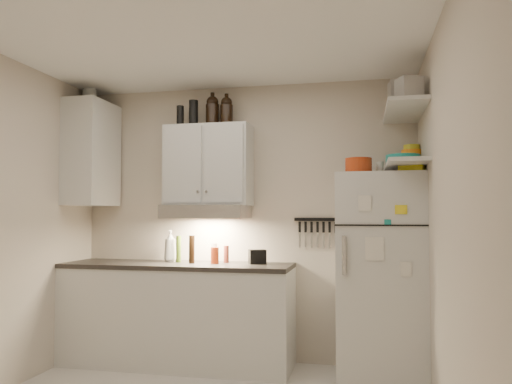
# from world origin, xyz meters

# --- Properties ---
(ceiling) EXTENTS (3.20, 3.00, 0.02)m
(ceiling) POSITION_xyz_m (0.00, 0.00, 2.61)
(ceiling) COLOR white
(ceiling) RESTS_ON ground
(back_wall) EXTENTS (3.20, 0.02, 2.60)m
(back_wall) POSITION_xyz_m (0.00, 1.51, 1.30)
(back_wall) COLOR beige
(back_wall) RESTS_ON ground
(right_wall) EXTENTS (0.02, 3.00, 2.60)m
(right_wall) POSITION_xyz_m (1.61, 0.00, 1.30)
(right_wall) COLOR beige
(right_wall) RESTS_ON ground
(base_cabinet) EXTENTS (2.10, 0.60, 0.88)m
(base_cabinet) POSITION_xyz_m (-0.55, 1.20, 0.44)
(base_cabinet) COLOR silver
(base_cabinet) RESTS_ON floor
(countertop) EXTENTS (2.10, 0.62, 0.04)m
(countertop) POSITION_xyz_m (-0.55, 1.20, 0.90)
(countertop) COLOR #2A2724
(countertop) RESTS_ON base_cabinet
(upper_cabinet) EXTENTS (0.80, 0.33, 0.75)m
(upper_cabinet) POSITION_xyz_m (-0.30, 1.33, 1.83)
(upper_cabinet) COLOR silver
(upper_cabinet) RESTS_ON back_wall
(side_cabinet) EXTENTS (0.33, 0.55, 1.00)m
(side_cabinet) POSITION_xyz_m (-1.44, 1.20, 1.95)
(side_cabinet) COLOR silver
(side_cabinet) RESTS_ON left_wall
(range_hood) EXTENTS (0.76, 0.46, 0.12)m
(range_hood) POSITION_xyz_m (-0.30, 1.27, 1.39)
(range_hood) COLOR silver
(range_hood) RESTS_ON back_wall
(fridge) EXTENTS (0.70, 0.68, 1.70)m
(fridge) POSITION_xyz_m (1.25, 1.16, 0.85)
(fridge) COLOR silver
(fridge) RESTS_ON floor
(shelf_hi) EXTENTS (0.30, 0.95, 0.03)m
(shelf_hi) POSITION_xyz_m (1.45, 1.02, 2.20)
(shelf_hi) COLOR silver
(shelf_hi) RESTS_ON right_wall
(shelf_lo) EXTENTS (0.30, 0.95, 0.03)m
(shelf_lo) POSITION_xyz_m (1.45, 1.02, 1.76)
(shelf_lo) COLOR silver
(shelf_lo) RESTS_ON right_wall
(knife_strip) EXTENTS (0.42, 0.02, 0.03)m
(knife_strip) POSITION_xyz_m (0.70, 1.49, 1.32)
(knife_strip) COLOR black
(knife_strip) RESTS_ON back_wall
(dutch_oven) EXTENTS (0.22, 0.22, 0.13)m
(dutch_oven) POSITION_xyz_m (1.08, 1.04, 1.76)
(dutch_oven) COLOR #AF3714
(dutch_oven) RESTS_ON fridge
(book_stack) EXTENTS (0.25, 0.28, 0.08)m
(book_stack) POSITION_xyz_m (1.51, 0.99, 1.74)
(book_stack) COLOR yellow
(book_stack) RESTS_ON fridge
(spice_jar) EXTENTS (0.07, 0.07, 0.10)m
(spice_jar) POSITION_xyz_m (1.26, 1.15, 1.75)
(spice_jar) COLOR silver
(spice_jar) RESTS_ON fridge
(stock_pot) EXTENTS (0.28, 0.28, 0.17)m
(stock_pot) POSITION_xyz_m (1.51, 1.27, 2.30)
(stock_pot) COLOR silver
(stock_pot) RESTS_ON shelf_hi
(tin_a) EXTENTS (0.22, 0.20, 0.20)m
(tin_a) POSITION_xyz_m (1.43, 0.92, 2.31)
(tin_a) COLOR #AAAAAD
(tin_a) RESTS_ON shelf_hi
(tin_b) EXTENTS (0.21, 0.21, 0.16)m
(tin_b) POSITION_xyz_m (1.46, 0.69, 2.30)
(tin_b) COLOR #AAAAAD
(tin_b) RESTS_ON shelf_hi
(bowl_teal) EXTENTS (0.22, 0.22, 0.09)m
(bowl_teal) POSITION_xyz_m (1.49, 1.30, 1.82)
(bowl_teal) COLOR teal
(bowl_teal) RESTS_ON shelf_lo
(bowl_orange) EXTENTS (0.18, 0.18, 0.05)m
(bowl_orange) POSITION_xyz_m (1.53, 1.30, 1.89)
(bowl_orange) COLOR orange
(bowl_orange) RESTS_ON bowl_teal
(bowl_yellow) EXTENTS (0.14, 0.14, 0.04)m
(bowl_yellow) POSITION_xyz_m (1.53, 1.30, 1.94)
(bowl_yellow) COLOR gold
(bowl_yellow) RESTS_ON bowl_orange
(plates) EXTENTS (0.31, 0.31, 0.07)m
(plates) POSITION_xyz_m (1.43, 1.03, 1.81)
(plates) COLOR teal
(plates) RESTS_ON shelf_lo
(growler_a) EXTENTS (0.16, 0.16, 0.30)m
(growler_a) POSITION_xyz_m (-0.27, 1.36, 2.35)
(growler_a) COLOR black
(growler_a) RESTS_ON upper_cabinet
(growler_b) EXTENTS (0.15, 0.15, 0.28)m
(growler_b) POSITION_xyz_m (-0.13, 1.36, 2.34)
(growler_b) COLOR black
(growler_b) RESTS_ON upper_cabinet
(thermos_a) EXTENTS (0.09, 0.09, 0.25)m
(thermos_a) POSITION_xyz_m (-0.45, 1.32, 2.32)
(thermos_a) COLOR black
(thermos_a) RESTS_ON upper_cabinet
(thermos_b) EXTENTS (0.08, 0.08, 0.20)m
(thermos_b) POSITION_xyz_m (-0.58, 1.32, 2.30)
(thermos_b) COLOR black
(thermos_b) RESTS_ON upper_cabinet
(side_jar) EXTENTS (0.13, 0.13, 0.17)m
(side_jar) POSITION_xyz_m (-1.50, 1.26, 2.54)
(side_jar) COLOR silver
(side_jar) RESTS_ON side_cabinet
(soap_bottle) EXTENTS (0.14, 0.15, 0.33)m
(soap_bottle) POSITION_xyz_m (-0.67, 1.32, 1.09)
(soap_bottle) COLOR silver
(soap_bottle) RESTS_ON countertop
(pepper_mill) EXTENTS (0.06, 0.06, 0.16)m
(pepper_mill) POSITION_xyz_m (-0.13, 1.34, 1.00)
(pepper_mill) COLOR maroon
(pepper_mill) RESTS_ON countertop
(oil_bottle) EXTENTS (0.05, 0.05, 0.25)m
(oil_bottle) POSITION_xyz_m (-0.57, 1.28, 1.04)
(oil_bottle) COLOR #405D17
(oil_bottle) RESTS_ON countertop
(vinegar_bottle) EXTENTS (0.06, 0.06, 0.25)m
(vinegar_bottle) POSITION_xyz_m (-0.42, 1.20, 1.05)
(vinegar_bottle) COLOR black
(vinegar_bottle) RESTS_ON countertop
(clear_bottle) EXTENTS (0.07, 0.07, 0.18)m
(clear_bottle) POSITION_xyz_m (-0.24, 1.32, 1.01)
(clear_bottle) COLOR silver
(clear_bottle) RESTS_ON countertop
(red_jar) EXTENTS (0.09, 0.09, 0.15)m
(red_jar) POSITION_xyz_m (-0.20, 1.21, 0.99)
(red_jar) COLOR #AF3714
(red_jar) RESTS_ON countertop
(caddy) EXTENTS (0.18, 0.16, 0.13)m
(caddy) POSITION_xyz_m (0.18, 1.29, 0.98)
(caddy) COLOR black
(caddy) RESTS_ON countertop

